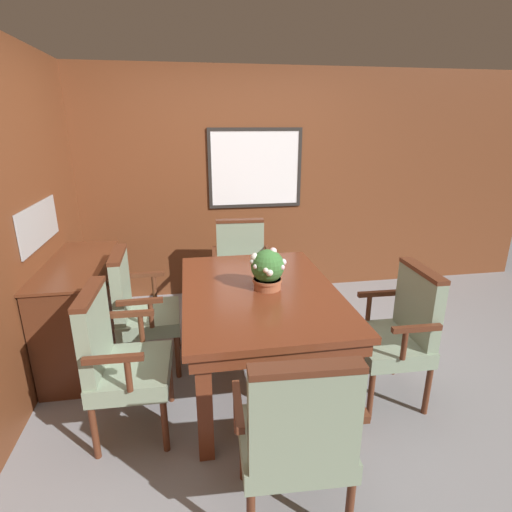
{
  "coord_description": "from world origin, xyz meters",
  "views": [
    {
      "loc": [
        -0.52,
        -2.54,
        1.88
      ],
      "look_at": [
        -0.05,
        0.2,
        0.96
      ],
      "focal_mm": 28.0,
      "sensor_mm": 36.0,
      "label": 1
    }
  ],
  "objects_px": {
    "chair_head_near": "(297,434)",
    "chair_left_far": "(139,305)",
    "chair_right_near": "(399,329)",
    "chair_left_near": "(118,356)",
    "potted_plant": "(267,269)",
    "sideboard_cabinet": "(83,311)",
    "chair_head_far": "(241,265)",
    "dining_table": "(260,301)"
  },
  "relations": [
    {
      "from": "chair_head_far",
      "to": "chair_left_near",
      "type": "distance_m",
      "value": 1.8
    },
    {
      "from": "dining_table",
      "to": "chair_head_far",
      "type": "relative_size",
      "value": 1.62
    },
    {
      "from": "chair_left_near",
      "to": "sideboard_cabinet",
      "type": "distance_m",
      "value": 1.04
    },
    {
      "from": "chair_head_near",
      "to": "chair_right_near",
      "type": "height_order",
      "value": "same"
    },
    {
      "from": "chair_head_near",
      "to": "chair_left_far",
      "type": "bearing_deg",
      "value": -57.53
    },
    {
      "from": "chair_left_far",
      "to": "chair_left_near",
      "type": "bearing_deg",
      "value": 174.48
    },
    {
      "from": "chair_head_near",
      "to": "chair_right_near",
      "type": "distance_m",
      "value": 1.27
    },
    {
      "from": "chair_left_far",
      "to": "potted_plant",
      "type": "bearing_deg",
      "value": -112.07
    },
    {
      "from": "chair_head_far",
      "to": "chair_left_near",
      "type": "height_order",
      "value": "same"
    },
    {
      "from": "dining_table",
      "to": "chair_right_near",
      "type": "bearing_deg",
      "value": -19.92
    },
    {
      "from": "potted_plant",
      "to": "sideboard_cabinet",
      "type": "distance_m",
      "value": 1.61
    },
    {
      "from": "chair_right_near",
      "to": "potted_plant",
      "type": "xyz_separation_m",
      "value": [
        -0.87,
        0.34,
        0.37
      ]
    },
    {
      "from": "chair_right_near",
      "to": "potted_plant",
      "type": "distance_m",
      "value": 1.0
    },
    {
      "from": "sideboard_cabinet",
      "to": "chair_left_far",
      "type": "bearing_deg",
      "value": -24.47
    },
    {
      "from": "chair_right_near",
      "to": "chair_head_near",
      "type": "bearing_deg",
      "value": -47.61
    },
    {
      "from": "chair_left_near",
      "to": "potted_plant",
      "type": "height_order",
      "value": "potted_plant"
    },
    {
      "from": "chair_head_far",
      "to": "sideboard_cabinet",
      "type": "height_order",
      "value": "chair_head_far"
    },
    {
      "from": "sideboard_cabinet",
      "to": "chair_head_far",
      "type": "bearing_deg",
      "value": 22.55
    },
    {
      "from": "chair_left_near",
      "to": "potted_plant",
      "type": "distance_m",
      "value": 1.13
    },
    {
      "from": "chair_head_near",
      "to": "potted_plant",
      "type": "relative_size",
      "value": 3.22
    },
    {
      "from": "sideboard_cabinet",
      "to": "dining_table",
      "type": "bearing_deg",
      "value": -22.75
    },
    {
      "from": "chair_left_near",
      "to": "chair_right_near",
      "type": "xyz_separation_m",
      "value": [
        1.87,
        0.03,
        0.0
      ]
    },
    {
      "from": "chair_head_near",
      "to": "chair_left_near",
      "type": "xyz_separation_m",
      "value": [
        -0.91,
        0.8,
        0.0
      ]
    },
    {
      "from": "dining_table",
      "to": "chair_head_far",
      "type": "height_order",
      "value": "chair_head_far"
    },
    {
      "from": "chair_left_far",
      "to": "chair_right_near",
      "type": "height_order",
      "value": "same"
    },
    {
      "from": "chair_head_near",
      "to": "sideboard_cabinet",
      "type": "relative_size",
      "value": 0.81
    },
    {
      "from": "chair_left_near",
      "to": "sideboard_cabinet",
      "type": "height_order",
      "value": "chair_left_near"
    },
    {
      "from": "dining_table",
      "to": "sideboard_cabinet",
      "type": "height_order",
      "value": "sideboard_cabinet"
    },
    {
      "from": "chair_right_near",
      "to": "sideboard_cabinet",
      "type": "distance_m",
      "value": 2.47
    },
    {
      "from": "chair_left_far",
      "to": "dining_table",
      "type": "bearing_deg",
      "value": -113.34
    },
    {
      "from": "dining_table",
      "to": "chair_left_near",
      "type": "relative_size",
      "value": 1.62
    },
    {
      "from": "chair_right_near",
      "to": "sideboard_cabinet",
      "type": "xyz_separation_m",
      "value": [
        -2.29,
        0.91,
        -0.11
      ]
    },
    {
      "from": "dining_table",
      "to": "chair_left_far",
      "type": "relative_size",
      "value": 1.62
    },
    {
      "from": "chair_head_near",
      "to": "potted_plant",
      "type": "height_order",
      "value": "potted_plant"
    },
    {
      "from": "chair_head_near",
      "to": "chair_left_near",
      "type": "relative_size",
      "value": 1.0
    },
    {
      "from": "chair_right_near",
      "to": "potted_plant",
      "type": "height_order",
      "value": "potted_plant"
    },
    {
      "from": "chair_head_far",
      "to": "potted_plant",
      "type": "height_order",
      "value": "potted_plant"
    },
    {
      "from": "chair_head_far",
      "to": "sideboard_cabinet",
      "type": "distance_m",
      "value": 1.51
    },
    {
      "from": "chair_right_near",
      "to": "potted_plant",
      "type": "bearing_deg",
      "value": -109.86
    },
    {
      "from": "chair_head_near",
      "to": "potted_plant",
      "type": "xyz_separation_m",
      "value": [
        0.09,
        1.17,
        0.37
      ]
    },
    {
      "from": "chair_left_near",
      "to": "chair_right_near",
      "type": "bearing_deg",
      "value": -87.36
    },
    {
      "from": "chair_head_far",
      "to": "chair_head_near",
      "type": "distance_m",
      "value": 2.32
    }
  ]
}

